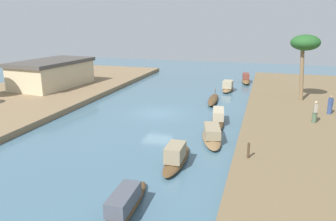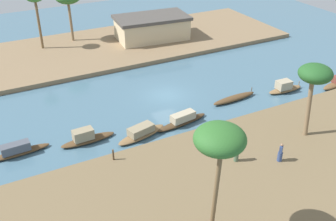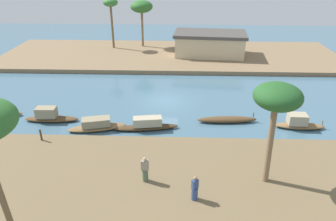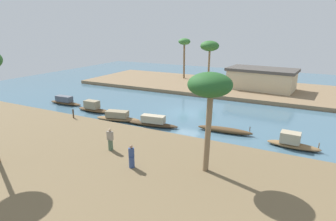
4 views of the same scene
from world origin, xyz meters
name	(u,v)px [view 1 (image 1 of 4)]	position (x,y,z in m)	size (l,w,h in m)	color
river_water	(157,113)	(0.00, 0.00, 0.00)	(75.85, 75.85, 0.00)	#476B7F
riverbank_right	(19,99)	(0.00, 14.85, 0.25)	(46.15, 14.60, 0.50)	#846B4C
sampan_open_hull	(212,135)	(-5.29, -5.76, 0.39)	(4.85, 2.29, 1.02)	brown
sampan_near_left_bank	(213,100)	(5.44, -4.09, 0.24)	(5.07, 1.19, 0.89)	brown
sampan_downstream_large	(125,204)	(-14.97, -3.65, 0.42)	(4.83, 1.10, 1.05)	brown
sampan_upstream_small	(218,118)	(-1.23, -5.59, 0.42)	(5.32, 1.68, 1.08)	#47331E
sampan_midstream	(228,87)	(11.14, -4.88, 0.46)	(4.02, 1.24, 1.24)	brown
sampan_with_red_awning	(246,79)	(16.91, -6.52, 0.45)	(4.18, 1.47, 1.19)	brown
sampan_foreground	(176,157)	(-9.67, -4.43, 0.45)	(4.60, 1.17, 1.26)	brown
person_on_near_bank	(315,113)	(-0.62, -12.72, 1.26)	(0.45, 0.36, 1.67)	#4C664C
person_by_mooring	(330,106)	(2.28, -14.22, 1.13)	(0.50, 0.50, 1.54)	#33477A
mooring_post	(248,150)	(-8.73, -8.36, 0.95)	(0.14, 0.14, 0.90)	#4C3823
palm_tree_left_far	(305,44)	(6.63, -12.23, 5.79)	(2.65, 2.65, 6.19)	#7F6647
riverside_building	(53,73)	(5.40, 14.60, 2.04)	(9.96, 6.22, 3.04)	beige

